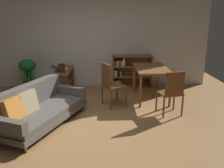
{
  "coord_description": "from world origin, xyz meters",
  "views": [
    {
      "loc": [
        0.41,
        -4.21,
        2.04
      ],
      "look_at": [
        0.61,
        0.72,
        0.59
      ],
      "focal_mm": 39.0,
      "sensor_mm": 36.0,
      "label": 1
    }
  ],
  "objects_px": {
    "fabric_couch": "(37,108)",
    "potted_floor_plant": "(28,70)",
    "media_console": "(64,82)",
    "dining_chair_far": "(111,83)",
    "dining_chair_near": "(172,91)",
    "desk_speaker": "(62,68)",
    "open_laptop": "(60,69)",
    "bookshelf": "(129,71)",
    "dining_table": "(151,71)"
  },
  "relations": [
    {
      "from": "media_console",
      "to": "desk_speaker",
      "type": "height_order",
      "value": "desk_speaker"
    },
    {
      "from": "dining_chair_far",
      "to": "open_laptop",
      "type": "bearing_deg",
      "value": 140.81
    },
    {
      "from": "desk_speaker",
      "to": "dining_chair_far",
      "type": "distance_m",
      "value": 1.45
    },
    {
      "from": "open_laptop",
      "to": "dining_chair_far",
      "type": "height_order",
      "value": "dining_chair_far"
    },
    {
      "from": "potted_floor_plant",
      "to": "dining_chair_far",
      "type": "xyz_separation_m",
      "value": [
        2.2,
        -1.29,
        -0.01
      ]
    },
    {
      "from": "dining_chair_near",
      "to": "fabric_couch",
      "type": "bearing_deg",
      "value": -172.95
    },
    {
      "from": "open_laptop",
      "to": "potted_floor_plant",
      "type": "height_order",
      "value": "potted_floor_plant"
    },
    {
      "from": "media_console",
      "to": "potted_floor_plant",
      "type": "bearing_deg",
      "value": 163.63
    },
    {
      "from": "desk_speaker",
      "to": "bookshelf",
      "type": "height_order",
      "value": "bookshelf"
    },
    {
      "from": "open_laptop",
      "to": "potted_floor_plant",
      "type": "xyz_separation_m",
      "value": [
        -0.91,
        0.24,
        -0.08
      ]
    },
    {
      "from": "desk_speaker",
      "to": "potted_floor_plant",
      "type": "bearing_deg",
      "value": 153.63
    },
    {
      "from": "desk_speaker",
      "to": "potted_floor_plant",
      "type": "relative_size",
      "value": 0.24
    },
    {
      "from": "desk_speaker",
      "to": "dining_table",
      "type": "xyz_separation_m",
      "value": [
        2.19,
        -0.32,
        -0.03
      ]
    },
    {
      "from": "dining_table",
      "to": "potted_floor_plant",
      "type": "bearing_deg",
      "value": 165.63
    },
    {
      "from": "bookshelf",
      "to": "fabric_couch",
      "type": "bearing_deg",
      "value": -129.42
    },
    {
      "from": "open_laptop",
      "to": "dining_chair_near",
      "type": "relative_size",
      "value": 0.47
    },
    {
      "from": "fabric_couch",
      "to": "dining_table",
      "type": "height_order",
      "value": "dining_table"
    },
    {
      "from": "desk_speaker",
      "to": "dining_chair_far",
      "type": "relative_size",
      "value": 0.21
    },
    {
      "from": "media_console",
      "to": "bookshelf",
      "type": "relative_size",
      "value": 1.09
    },
    {
      "from": "fabric_couch",
      "to": "dining_chair_far",
      "type": "relative_size",
      "value": 2.18
    },
    {
      "from": "dining_table",
      "to": "bookshelf",
      "type": "xyz_separation_m",
      "value": [
        -0.41,
        1.08,
        -0.24
      ]
    },
    {
      "from": "open_laptop",
      "to": "desk_speaker",
      "type": "relative_size",
      "value": 2.15
    },
    {
      "from": "fabric_couch",
      "to": "potted_floor_plant",
      "type": "bearing_deg",
      "value": 109.74
    },
    {
      "from": "media_console",
      "to": "desk_speaker",
      "type": "xyz_separation_m",
      "value": [
        -0.0,
        -0.2,
        0.41
      ]
    },
    {
      "from": "open_laptop",
      "to": "dining_chair_near",
      "type": "xyz_separation_m",
      "value": [
        2.5,
        -1.6,
        -0.12
      ]
    },
    {
      "from": "dining_chair_near",
      "to": "bookshelf",
      "type": "distance_m",
      "value": 2.2
    },
    {
      "from": "media_console",
      "to": "potted_floor_plant",
      "type": "xyz_separation_m",
      "value": [
        -1.0,
        0.29,
        0.25
      ]
    },
    {
      "from": "media_console",
      "to": "potted_floor_plant",
      "type": "height_order",
      "value": "potted_floor_plant"
    },
    {
      "from": "bookshelf",
      "to": "potted_floor_plant",
      "type": "bearing_deg",
      "value": -174.66
    },
    {
      "from": "media_console",
      "to": "dining_chair_near",
      "type": "distance_m",
      "value": 2.88
    },
    {
      "from": "dining_chair_near",
      "to": "potted_floor_plant",
      "type": "bearing_deg",
      "value": 151.57
    },
    {
      "from": "bookshelf",
      "to": "open_laptop",
      "type": "bearing_deg",
      "value": -164.93
    },
    {
      "from": "media_console",
      "to": "open_laptop",
      "type": "height_order",
      "value": "open_laptop"
    },
    {
      "from": "desk_speaker",
      "to": "bookshelf",
      "type": "xyz_separation_m",
      "value": [
        1.78,
        0.75,
        -0.27
      ]
    },
    {
      "from": "fabric_couch",
      "to": "dining_chair_far",
      "type": "bearing_deg",
      "value": 31.93
    },
    {
      "from": "dining_table",
      "to": "fabric_couch",
      "type": "bearing_deg",
      "value": -150.6
    },
    {
      "from": "dining_table",
      "to": "dining_chair_far",
      "type": "bearing_deg",
      "value": -154.47
    },
    {
      "from": "fabric_couch",
      "to": "media_console",
      "type": "bearing_deg",
      "value": 83.3
    },
    {
      "from": "open_laptop",
      "to": "desk_speaker",
      "type": "xyz_separation_m",
      "value": [
        0.08,
        -0.25,
        0.08
      ]
    },
    {
      "from": "open_laptop",
      "to": "desk_speaker",
      "type": "height_order",
      "value": "desk_speaker"
    },
    {
      "from": "fabric_couch",
      "to": "potted_floor_plant",
      "type": "xyz_separation_m",
      "value": [
        -0.78,
        2.17,
        0.23
      ]
    },
    {
      "from": "open_laptop",
      "to": "potted_floor_plant",
      "type": "distance_m",
      "value": 0.95
    },
    {
      "from": "desk_speaker",
      "to": "dining_chair_near",
      "type": "bearing_deg",
      "value": -29.25
    },
    {
      "from": "open_laptop",
      "to": "bookshelf",
      "type": "relative_size",
      "value": 0.4
    },
    {
      "from": "dining_chair_near",
      "to": "dining_chair_far",
      "type": "xyz_separation_m",
      "value": [
        -1.21,
        0.56,
        0.02
      ]
    },
    {
      "from": "dining_chair_near",
      "to": "open_laptop",
      "type": "bearing_deg",
      "value": 147.27
    },
    {
      "from": "dining_table",
      "to": "open_laptop",
      "type": "bearing_deg",
      "value": 165.81
    },
    {
      "from": "media_console",
      "to": "dining_chair_far",
      "type": "bearing_deg",
      "value": -39.7
    },
    {
      "from": "potted_floor_plant",
      "to": "dining_chair_far",
      "type": "relative_size",
      "value": 0.86
    },
    {
      "from": "open_laptop",
      "to": "dining_chair_far",
      "type": "bearing_deg",
      "value": -39.19
    }
  ]
}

